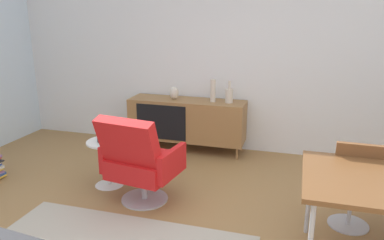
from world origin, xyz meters
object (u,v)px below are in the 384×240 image
at_px(sideboard, 187,120).
at_px(vase_ceramic_small, 229,95).
at_px(vase_cobalt, 213,91).
at_px(side_table_round, 108,158).
at_px(lounge_chair_red, 139,160).
at_px(vase_sculptural_dark, 174,93).
at_px(fruit_bowl, 106,137).
at_px(dining_chair_back_left, 355,181).

relative_size(sideboard, vase_ceramic_small, 5.48).
height_order(vase_cobalt, side_table_round, vase_cobalt).
height_order(vase_ceramic_small, lounge_chair_red, vase_ceramic_small).
relative_size(vase_cobalt, lounge_chair_red, 0.32).
height_order(lounge_chair_red, side_table_round, lounge_chair_red).
distance_m(vase_cobalt, vase_ceramic_small, 0.22).
height_order(vase_cobalt, lounge_chair_red, vase_cobalt).
relative_size(vase_cobalt, vase_sculptural_dark, 1.75).
relative_size(lounge_chair_red, fruit_bowl, 4.73).
distance_m(dining_chair_back_left, side_table_round, 2.51).
xyz_separation_m(dining_chair_back_left, side_table_round, (-2.49, 0.19, -0.15)).
bearing_deg(lounge_chair_red, vase_sculptural_dark, 96.66).
relative_size(dining_chair_back_left, side_table_round, 1.65).
relative_size(vase_cobalt, fruit_bowl, 1.51).
bearing_deg(vase_cobalt, sideboard, -179.70).
height_order(sideboard, fruit_bowl, sideboard).
bearing_deg(vase_sculptural_dark, side_table_round, -103.66).
bearing_deg(dining_chair_back_left, sideboard, 142.76).
bearing_deg(fruit_bowl, dining_chair_back_left, -4.32).
relative_size(side_table_round, fruit_bowl, 2.60).
relative_size(vase_ceramic_small, side_table_round, 0.56).
xyz_separation_m(vase_cobalt, side_table_round, (-0.87, -1.33, -0.55)).
distance_m(vase_cobalt, side_table_round, 1.68).
bearing_deg(vase_ceramic_small, vase_cobalt, 180.00).
relative_size(vase_ceramic_small, fruit_bowl, 1.46).
xyz_separation_m(dining_chair_back_left, lounge_chair_red, (-1.98, -0.09, -0.00)).
bearing_deg(fruit_bowl, vase_sculptural_dark, 76.41).
relative_size(sideboard, side_table_round, 3.08).
distance_m(vase_cobalt, dining_chair_back_left, 2.26).
xyz_separation_m(sideboard, vase_cobalt, (0.37, 0.00, 0.43)).
height_order(sideboard, vase_cobalt, vase_cobalt).
height_order(vase_sculptural_dark, lounge_chair_red, lounge_chair_red).
bearing_deg(sideboard, lounge_chair_red, -89.75).
height_order(sideboard, dining_chair_back_left, dining_chair_back_left).
xyz_separation_m(vase_ceramic_small, lounge_chair_red, (-0.58, -1.60, -0.35)).
bearing_deg(sideboard, vase_sculptural_dark, 179.40).
distance_m(vase_ceramic_small, fruit_bowl, 1.73).
relative_size(vase_cobalt, vase_ceramic_small, 1.03).
height_order(dining_chair_back_left, lounge_chair_red, lounge_chair_red).
bearing_deg(sideboard, vase_ceramic_small, 0.18).
distance_m(vase_cobalt, lounge_chair_red, 1.69).
bearing_deg(vase_ceramic_small, dining_chair_back_left, -47.14).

